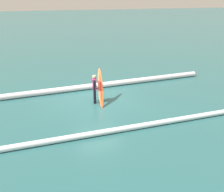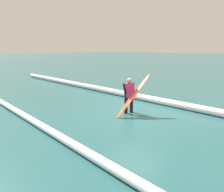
% 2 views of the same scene
% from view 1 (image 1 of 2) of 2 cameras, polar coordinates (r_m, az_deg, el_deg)
% --- Properties ---
extents(ground_plane, '(198.46, 198.46, 0.00)m').
position_cam_1_polar(ground_plane, '(14.07, -3.25, -1.04)').
color(ground_plane, '#275B5D').
extents(surfer, '(0.29, 0.59, 1.52)m').
position_cam_1_polar(surfer, '(13.58, -3.86, 1.96)').
color(surfer, black).
rests_on(surfer, ground_plane).
extents(surfboard, '(0.63, 1.69, 1.68)m').
position_cam_1_polar(surfboard, '(13.58, -2.52, 1.86)').
color(surfboard, '#E55926').
rests_on(surfboard, ground_plane).
extents(wave_crest_foreground, '(21.55, 0.79, 0.33)m').
position_cam_1_polar(wave_crest_foreground, '(15.31, -16.11, 0.66)').
color(wave_crest_foreground, white).
rests_on(wave_crest_foreground, ground_plane).
extents(wave_crest_midground, '(19.02, 0.52, 0.24)m').
position_cam_1_polar(wave_crest_midground, '(12.16, 15.21, -4.88)').
color(wave_crest_midground, white).
rests_on(wave_crest_midground, ground_plane).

